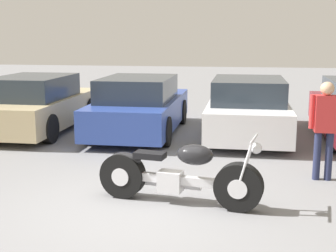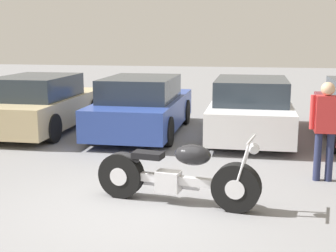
{
  "view_description": "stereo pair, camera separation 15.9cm",
  "coord_description": "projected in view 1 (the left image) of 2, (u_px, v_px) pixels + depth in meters",
  "views": [
    {
      "loc": [
        1.41,
        -6.03,
        2.38
      ],
      "look_at": [
        0.16,
        1.73,
        0.85
      ],
      "focal_mm": 50.0,
      "sensor_mm": 36.0,
      "label": 1
    },
    {
      "loc": [
        1.57,
        -6.0,
        2.38
      ],
      "look_at": [
        0.16,
        1.73,
        0.85
      ],
      "focal_mm": 50.0,
      "sensor_mm": 36.0,
      "label": 2
    }
  ],
  "objects": [
    {
      "name": "ground_plane",
      "position": [
        137.0,
        209.0,
        6.52
      ],
      "size": [
        60.0,
        60.0,
        0.0
      ],
      "primitive_type": "plane",
      "color": "slate"
    },
    {
      "name": "person_standing",
      "position": [
        325.0,
        123.0,
        7.65
      ],
      "size": [
        0.52,
        0.22,
        1.64
      ],
      "color": "#232847",
      "rests_on": "ground_plane"
    },
    {
      "name": "parked_car_blue",
      "position": [
        140.0,
        107.0,
        11.41
      ],
      "size": [
        1.9,
        4.32,
        1.4
      ],
      "color": "#2D479E",
      "rests_on": "ground_plane"
    },
    {
      "name": "parked_car_champagne",
      "position": [
        37.0,
        105.0,
        11.71
      ],
      "size": [
        1.9,
        4.32,
        1.4
      ],
      "color": "#C6B284",
      "rests_on": "ground_plane"
    },
    {
      "name": "motorcycle",
      "position": [
        177.0,
        175.0,
        6.66
      ],
      "size": [
        2.4,
        0.82,
        1.04
      ],
      "color": "black",
      "rests_on": "ground_plane"
    },
    {
      "name": "parked_car_white",
      "position": [
        248.0,
        109.0,
        11.07
      ],
      "size": [
        1.9,
        4.32,
        1.4
      ],
      "color": "white",
      "rests_on": "ground_plane"
    }
  ]
}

